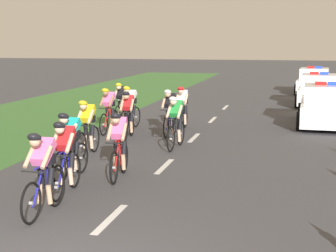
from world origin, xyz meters
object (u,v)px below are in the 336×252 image
Objects in this scene: cyclist_fourth at (119,144)px; cyclist_ninth at (182,107)px; cyclist_lead at (43,172)px; police_car_nearest at (326,107)px; cyclist_eighth at (170,112)px; police_car_second at (318,91)px; cyclist_tenth at (109,110)px; cyclist_seventh at (128,114)px; cyclist_second at (65,156)px; cyclist_sixth at (176,121)px; cyclist_third at (70,144)px; cyclist_twelfth at (121,102)px; cyclist_fifth at (87,127)px; police_car_third at (314,82)px; cyclist_eleventh at (130,107)px.

cyclist_ninth is (0.05, 6.74, 0.00)m from cyclist_fourth.
cyclist_lead is 0.39× the size of police_car_nearest.
police_car_second reaches higher than cyclist_eighth.
cyclist_tenth is (-2.08, -0.01, 0.00)m from cyclist_eighth.
police_car_nearest is (6.18, 4.26, -0.11)m from cyclist_seventh.
cyclist_second is 1.00× the size of cyclist_tenth.
cyclist_sixth is (1.15, 5.00, 0.00)m from cyclist_second.
cyclist_third is at bearing -112.20° from cyclist_sixth.
cyclist_second is 1.00× the size of cyclist_ninth.
cyclist_seventh is 3.26m from cyclist_twelfth.
cyclist_lead and cyclist_seventh have the same top height.
police_car_second is at bearing 62.23° from cyclist_eighth.
cyclist_second is at bearing 96.60° from cyclist_lead.
cyclist_lead is 1.00× the size of cyclist_fifth.
cyclist_lead and cyclist_eighth have the same top height.
cyclist_lead and cyclist_second have the same top height.
police_car_nearest is (7.13, 3.40, -0.11)m from cyclist_tenth.
cyclist_second is (-0.15, 1.27, 0.00)m from cyclist_lead.
police_car_third is (5.96, 21.28, -0.11)m from cyclist_third.
cyclist_eighth is at bearing 81.12° from cyclist_third.
cyclist_sixth is (1.01, 6.27, 0.00)m from cyclist_lead.
cyclist_eighth is 2.08m from cyclist_tenth.
cyclist_lead is 1.28m from cyclist_second.
cyclist_seventh is at bearing -74.66° from cyclist_eleventh.
cyclist_fourth is 1.00× the size of cyclist_eleventh.
police_car_nearest reaches higher than cyclist_third.
cyclist_sixth is 0.38× the size of police_car_third.
cyclist_sixth and cyclist_eleventh have the same top height.
police_car_second is 5.83m from police_car_third.
cyclist_second and cyclist_sixth have the same top height.
cyclist_fourth and cyclist_eighth have the same top height.
cyclist_eleventh is at bearing 97.81° from cyclist_lead.
cyclist_fifth is at bearing -133.27° from police_car_nearest.
cyclist_twelfth is (-1.85, 9.17, 0.00)m from cyclist_second.
cyclist_eleventh is at bearing 92.39° from cyclist_fifth.
cyclist_eleventh is at bearing 63.56° from cyclist_tenth.
cyclist_ninth is 0.38× the size of police_car_third.
cyclist_third is 1.00× the size of cyclist_tenth.
police_car_third is at bearing 69.24° from cyclist_seventh.
police_car_third is at bearing 75.84° from cyclist_sixth.
cyclist_sixth is 0.38× the size of police_car_second.
police_car_second is 0.99× the size of police_car_third.
cyclist_fourth is at bearing -68.33° from cyclist_tenth.
cyclist_third is 1.00× the size of cyclist_ninth.
police_car_second is at bearing 68.88° from cyclist_third.
cyclist_eleventh is at bearing -159.65° from police_car_nearest.
cyclist_sixth is at bearing -104.16° from police_car_third.
cyclist_tenth is at bearing 102.65° from cyclist_second.
cyclist_lead is at bearing -114.87° from police_car_nearest.
cyclist_eighth is 3.19m from cyclist_twelfth.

